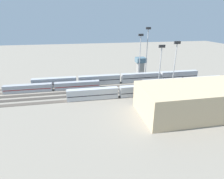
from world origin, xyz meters
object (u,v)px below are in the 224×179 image
train_on_track_4 (144,90)px  light_mast_3 (175,62)px  maintenance_shed (194,100)px  train_on_track_2 (184,81)px  train_on_track_0 (121,79)px  light_mast_2 (147,48)px  control_tower (140,65)px  light_mast_1 (160,64)px  light_mast_0 (140,51)px  train_on_track_1 (53,87)px

train_on_track_4 → light_mast_3: 18.88m
light_mast_3 → maintenance_shed: size_ratio=0.62×
train_on_track_2 → maintenance_shed: maintenance_shed is taller
train_on_track_0 → train_on_track_4: (-6.53, 20.00, -0.02)m
light_mast_2 → train_on_track_0: bearing=12.7°
train_on_track_0 → control_tower: bearing=-143.4°
train_on_track_2 → light_mast_1: bearing=30.5°
train_on_track_2 → light_mast_0: bearing=-32.3°
train_on_track_2 → maintenance_shed: (14.45, 30.20, 3.47)m
light_mast_1 → train_on_track_2: bearing=-149.5°
control_tower → train_on_track_0: bearing=36.6°
maintenance_shed → control_tower: control_tower is taller
train_on_track_2 → light_mast_2: (17.28, -13.67, 16.94)m
light_mast_0 → control_tower: (-3.57, -8.03, -10.07)m
train_on_track_2 → train_on_track_4: bearing=20.3°
train_on_track_1 → control_tower: 54.89m
maintenance_shed → control_tower: size_ratio=3.49×
train_on_track_0 → light_mast_1: light_mast_1 is taller
control_tower → light_mast_3: bearing=95.3°
light_mast_0 → train_on_track_1: bearing=10.0°
train_on_track_4 → light_mast_0: size_ratio=2.67×
train_on_track_2 → control_tower: 28.47m
light_mast_3 → control_tower: 36.58m
control_tower → train_on_track_1: bearing=17.7°
train_on_track_0 → train_on_track_1: (36.46, 5.00, -0.60)m
train_on_track_2 → light_mast_2: bearing=-38.3°
light_mast_0 → maintenance_shed: size_ratio=0.65×
train_on_track_4 → light_mast_2: bearing=-112.3°
light_mast_1 → control_tower: light_mast_1 is taller
train_on_track_0 → control_tower: control_tower is taller
train_on_track_4 → maintenance_shed: bearing=121.8°
train_on_track_4 → light_mast_3: bearing=163.7°
light_mast_1 → light_mast_2: light_mast_2 is taller
train_on_track_4 → light_mast_2: light_mast_2 is taller
train_on_track_0 → train_on_track_1: train_on_track_0 is taller
train_on_track_4 → light_mast_1: size_ratio=2.98×
train_on_track_1 → light_mast_2: size_ratio=1.56×
train_on_track_4 → train_on_track_1: 45.54m
light_mast_0 → light_mast_3: 28.03m
train_on_track_2 → control_tower: (17.88, -21.59, 4.98)m
train_on_track_1 → light_mast_2: bearing=-170.7°
train_on_track_2 → maintenance_shed: 33.66m
train_on_track_4 → light_mast_2: 30.37m
light_mast_0 → maintenance_shed: 45.80m
light_mast_1 → light_mast_3: (-6.23, 1.35, 0.86)m
light_mast_0 → light_mast_2: light_mast_2 is taller
light_mast_3 → train_on_track_2: bearing=-137.0°
train_on_track_2 → train_on_track_4: size_ratio=0.66×
light_mast_0 → light_mast_3: size_ratio=1.05×
train_on_track_1 → maintenance_shed: size_ratio=1.14×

